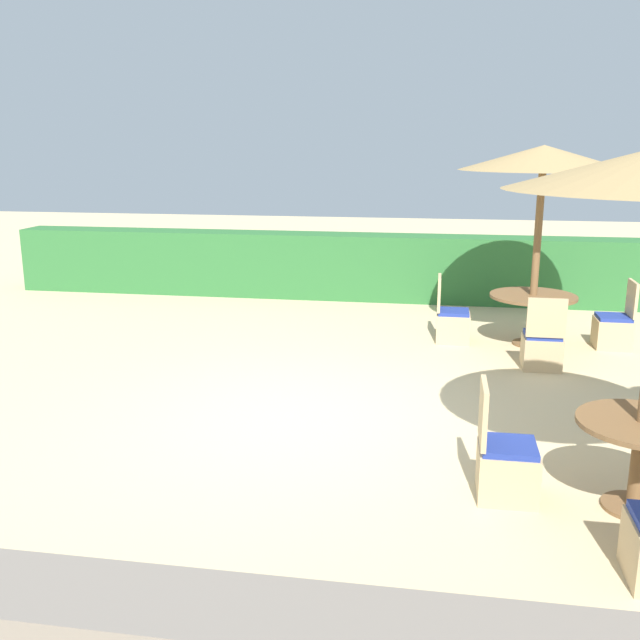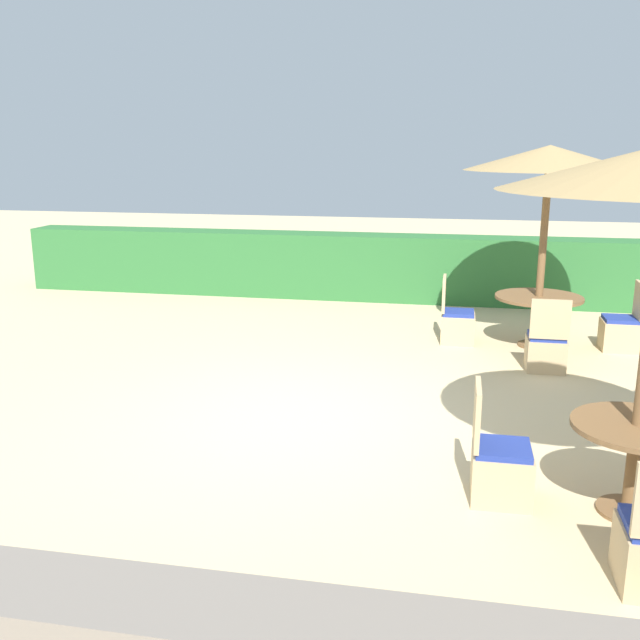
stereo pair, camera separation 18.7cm
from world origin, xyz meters
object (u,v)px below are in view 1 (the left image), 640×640
Objects in this scene: patio_chair_back_right_west at (452,323)px; parasol_back_right at (544,159)px; patio_chair_back_right_south at (542,348)px; patio_chair_front_right_west at (505,466)px; patio_chair_back_right_east at (614,329)px; round_table_back_right at (533,304)px.

parasol_back_right is at bearing 90.37° from patio_chair_back_right_west.
patio_chair_back_right_south is at bearing -89.86° from parasol_back_right.
patio_chair_back_right_south is 1.00× the size of patio_chair_front_right_west.
patio_chair_back_right_east and patio_chair_front_right_west have the same top height.
patio_chair_back_right_south is at bearing 168.14° from patio_chair_front_right_west.
patio_chair_front_right_west is at bearing -99.06° from round_table_back_right.
patio_chair_back_right_west is (-1.08, -0.01, -2.25)m from parasol_back_right.
patio_chair_back_right_west is (-1.08, -0.01, -0.31)m from round_table_back_right.
round_table_back_right is (0.00, -0.00, -1.94)m from parasol_back_right.
patio_chair_front_right_west is (-0.73, -4.55, -0.31)m from round_table_back_right.
patio_chair_back_right_east is at bearing 1.74° from round_table_back_right.
patio_chair_back_right_south is at bearing -89.86° from round_table_back_right.
patio_chair_back_right_west is 1.00× the size of patio_chair_back_right_east.
patio_chair_front_right_west reaches higher than round_table_back_right.
parasol_back_right reaches higher than patio_chair_back_right_south.
parasol_back_right is at bearing 90.00° from round_table_back_right.
patio_chair_back_right_west is 2.18m from patio_chair_back_right_east.
parasol_back_right is at bearing 91.74° from patio_chair_back_right_east.
parasol_back_right is at bearing 90.14° from patio_chair_back_right_south.
parasol_back_right is 2.90× the size of patio_chair_front_right_west.
parasol_back_right reaches higher than round_table_back_right.
patio_chair_back_right_east is (2.18, 0.04, 0.00)m from patio_chair_back_right_west.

